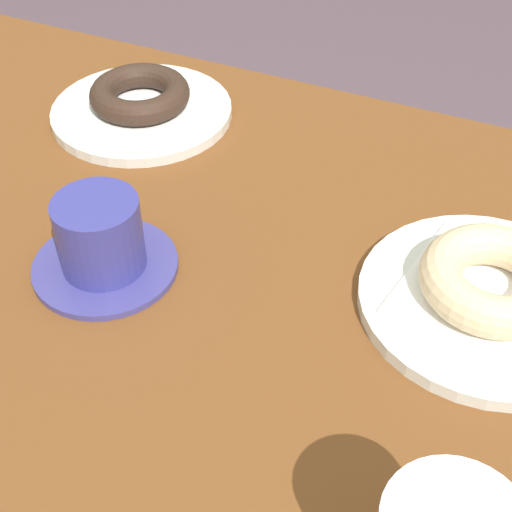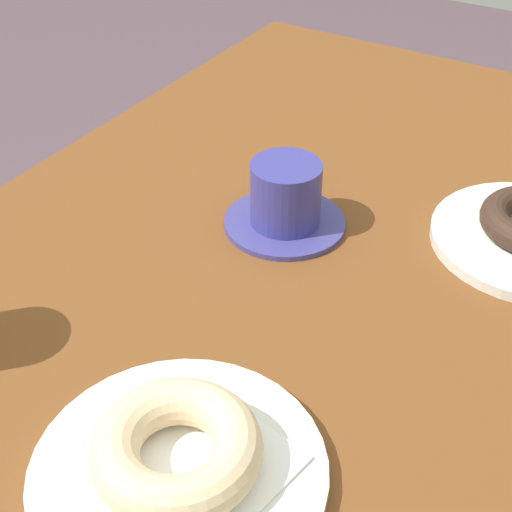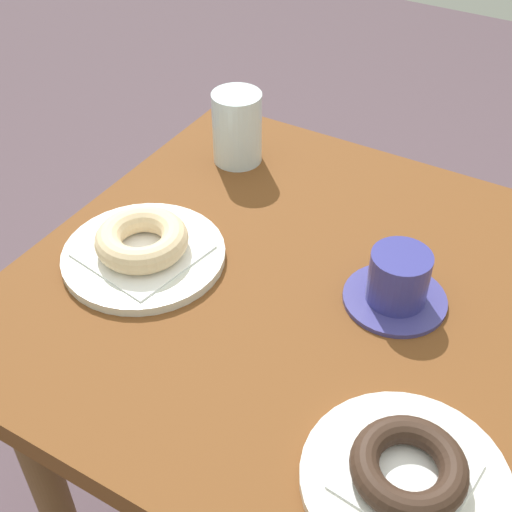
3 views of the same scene
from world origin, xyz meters
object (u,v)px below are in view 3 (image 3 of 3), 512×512
(plate_chocolate_ring, at_px, (405,480))
(donut_sugar_ring, at_px, (142,239))
(donut_chocolate_ring, at_px, (409,467))
(coffee_cup, at_px, (398,281))
(plate_sugar_ring, at_px, (144,255))
(water_glass, at_px, (237,128))

(plate_chocolate_ring, bearing_deg, donut_sugar_ring, -18.37)
(donut_chocolate_ring, distance_m, coffee_cup, 0.26)
(donut_chocolate_ring, xyz_separation_m, plate_sugar_ring, (0.43, -0.14, -0.02))
(plate_chocolate_ring, distance_m, donut_sugar_ring, 0.45)
(water_glass, bearing_deg, donut_sugar_ring, 94.12)
(plate_chocolate_ring, xyz_separation_m, donut_chocolate_ring, (0.00, 0.00, 0.02))
(plate_sugar_ring, relative_size, donut_sugar_ring, 1.77)
(donut_sugar_ring, distance_m, coffee_cup, 0.34)
(donut_chocolate_ring, distance_m, plate_sugar_ring, 0.45)
(water_glass, xyz_separation_m, coffee_cup, (-0.34, 0.18, -0.02))
(donut_sugar_ring, height_order, coffee_cup, coffee_cup)
(donut_chocolate_ring, relative_size, water_glass, 0.98)
(plate_sugar_ring, relative_size, water_glass, 1.89)
(donut_sugar_ring, bearing_deg, plate_chocolate_ring, 161.63)
(donut_chocolate_ring, distance_m, donut_sugar_ring, 0.45)
(plate_chocolate_ring, height_order, coffee_cup, coffee_cup)
(plate_chocolate_ring, bearing_deg, plate_sugar_ring, -18.37)
(plate_chocolate_ring, height_order, plate_sugar_ring, same)
(donut_sugar_ring, bearing_deg, coffee_cup, -163.70)
(donut_chocolate_ring, xyz_separation_m, water_glass, (0.45, -0.42, 0.03))
(donut_chocolate_ring, height_order, donut_sugar_ring, donut_sugar_ring)
(donut_chocolate_ring, bearing_deg, donut_sugar_ring, -18.37)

